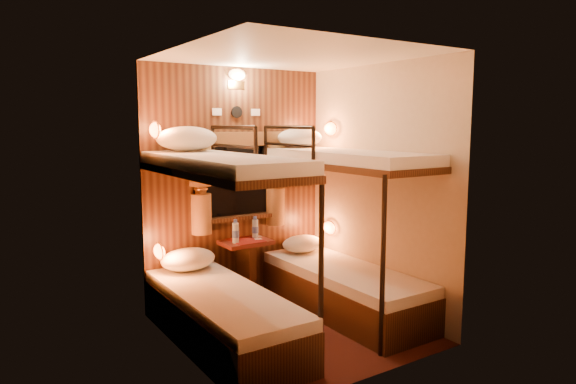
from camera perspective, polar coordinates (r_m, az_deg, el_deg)
floor at (r=4.78m, az=0.42°, el=-14.97°), size 2.10×2.10×0.00m
ceiling at (r=4.45m, az=0.45°, el=14.92°), size 2.10×2.10×0.00m
wall_back at (r=5.35m, az=-5.79°, el=0.77°), size 2.40×0.00×2.40m
wall_front at (r=3.64m, az=9.63°, el=-2.53°), size 2.40×0.00×2.40m
wall_left at (r=4.00m, az=-11.60°, el=-1.67°), size 0.00×2.40×2.40m
wall_right at (r=5.07m, az=9.89°, el=0.32°), size 0.00×2.40×2.40m
back_panel at (r=5.34m, az=-5.72°, el=0.75°), size 2.00×0.03×2.40m
bunk_left at (r=4.34m, az=-7.33°, el=-9.54°), size 0.72×1.90×1.82m
bunk_right at (r=5.02m, az=6.21°, el=-7.16°), size 0.72×1.90×1.82m
window at (r=5.32m, az=-5.56°, el=0.52°), size 1.00×0.12×0.79m
curtains at (r=5.28m, az=-5.41°, el=1.37°), size 1.10×0.22×1.00m
back_fixtures at (r=5.29m, az=-5.69°, el=12.04°), size 0.54×0.09×0.48m
reading_lamps at (r=5.04m, az=-3.97°, el=0.83°), size 2.00×0.20×1.25m
table at (r=5.33m, az=-4.68°, el=-7.85°), size 0.50×0.34×0.66m
bottle_left at (r=5.16m, az=-5.85°, el=-4.52°), size 0.07×0.07×0.24m
bottle_right at (r=5.36m, az=-3.66°, el=-4.08°), size 0.07×0.07×0.23m
sachet_a at (r=5.31m, az=-3.34°, el=-5.26°), size 0.08×0.07×0.01m
sachet_b at (r=5.43m, az=-3.41°, el=-4.96°), size 0.09×0.07×0.01m
pillow_lower_left at (r=4.98m, az=-11.04°, el=-7.34°), size 0.53×0.38×0.21m
pillow_lower_right at (r=5.57m, az=1.59°, el=-5.76°), size 0.46×0.33×0.18m
pillow_upper_left at (r=4.77m, az=-11.16°, el=5.85°), size 0.57×0.41×0.22m
pillow_upper_right at (r=5.46m, az=1.32°, el=6.07°), size 0.51×0.37×0.20m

